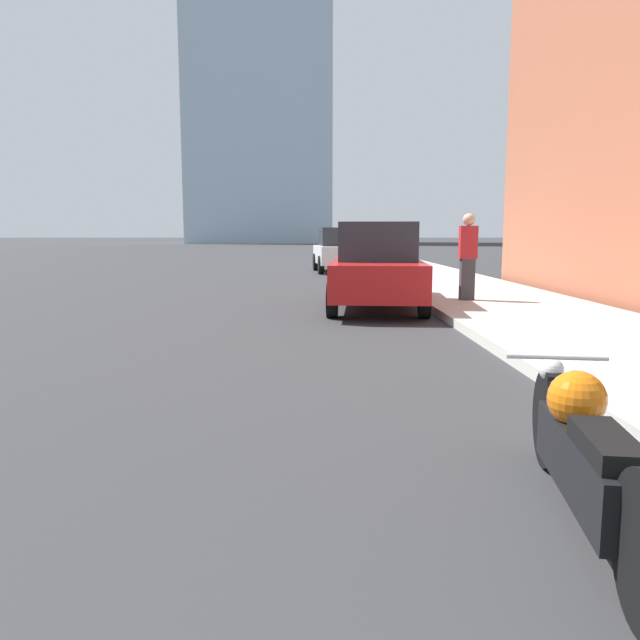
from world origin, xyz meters
name	(u,v)px	position (x,y,z in m)	size (l,w,h in m)	color
sidewalk	(375,257)	(5.30, 40.00, 0.07)	(3.39, 240.00, 0.15)	#B2ADA3
distant_tower	(261,48)	(-5.93, 99.60, 28.99)	(20.73, 20.73, 57.98)	#9EB7CC
motorcycle	(586,453)	(2.70, 4.45, 0.39)	(0.67, 2.39, 0.78)	black
parked_car_red	(377,267)	(2.61, 13.95, 0.86)	(2.16, 4.63, 1.75)	red
parked_car_white	(340,250)	(2.43, 25.94, 0.86)	(2.11, 3.97, 1.74)	silver
pedestrian	(468,255)	(4.53, 14.24, 1.08)	(0.36, 0.25, 1.78)	#38383D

